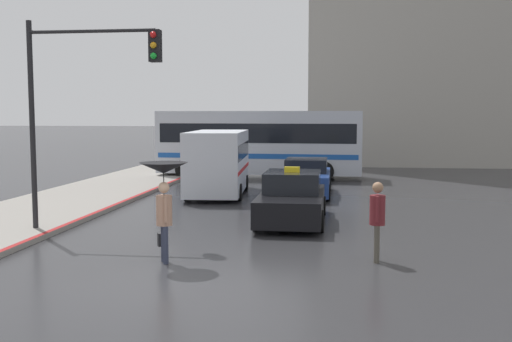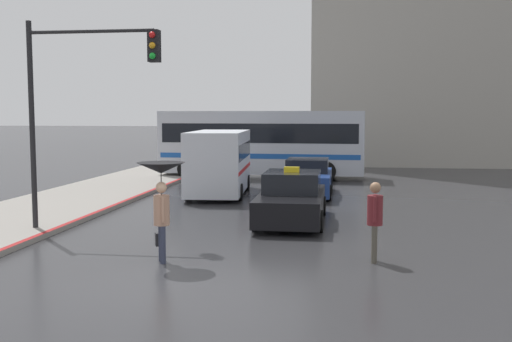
{
  "view_description": "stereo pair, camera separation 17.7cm",
  "coord_description": "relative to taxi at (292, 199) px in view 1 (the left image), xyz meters",
  "views": [
    {
      "loc": [
        2.95,
        -10.31,
        3.13
      ],
      "look_at": [
        0.51,
        7.9,
        1.4
      ],
      "focal_mm": 42.0,
      "sensor_mm": 36.0,
      "label": 1
    },
    {
      "loc": [
        3.12,
        -10.29,
        3.13
      ],
      "look_at": [
        0.51,
        7.9,
        1.4
      ],
      "focal_mm": 42.0,
      "sensor_mm": 36.0,
      "label": 2
    }
  ],
  "objects": [
    {
      "name": "ground_plane",
      "position": [
        -1.7,
        -6.96,
        -0.67
      ],
      "size": [
        300.0,
        300.0,
        0.0
      ],
      "primitive_type": "plane",
      "color": "#2D2D30"
    },
    {
      "name": "ambulance_van",
      "position": [
        -3.3,
        5.59,
        0.71
      ],
      "size": [
        2.38,
        5.34,
        2.49
      ],
      "rotation": [
        0.0,
        0.0,
        3.21
      ],
      "color": "silver",
      "rests_on": "ground_plane"
    },
    {
      "name": "traffic_light",
      "position": [
        -5.23,
        -2.48,
        3.2
      ],
      "size": [
        3.57,
        0.38,
        5.55
      ],
      "color": "black",
      "rests_on": "ground_plane"
    },
    {
      "name": "sedan_red",
      "position": [
        0.12,
        5.88,
        -0.01
      ],
      "size": [
        1.91,
        4.38,
        1.42
      ],
      "rotation": [
        0.0,
        0.0,
        3.14
      ],
      "color": "navy",
      "rests_on": "ground_plane"
    },
    {
      "name": "taxi",
      "position": [
        0.0,
        0.0,
        0.0
      ],
      "size": [
        1.91,
        4.41,
        1.63
      ],
      "rotation": [
        0.0,
        0.0,
        3.14
      ],
      "color": "black",
      "rests_on": "ground_plane"
    },
    {
      "name": "pedestrian_man",
      "position": [
        2.14,
        -4.5,
        0.35
      ],
      "size": [
        0.35,
        0.48,
        1.72
      ],
      "rotation": [
        0.0,
        0.0,
        -1.64
      ],
      "color": "#4C473D",
      "rests_on": "ground_plane"
    },
    {
      "name": "pedestrian_with_umbrella",
      "position": [
        -2.33,
        -5.16,
        1.01
      ],
      "size": [
        1.02,
        1.02,
        2.14
      ],
      "rotation": [
        0.0,
        0.0,
        2.02
      ],
      "color": "#2D3347",
      "rests_on": "ground_plane"
    },
    {
      "name": "monument_cross",
      "position": [
        -0.28,
        25.99,
        9.47
      ],
      "size": [
        7.87,
        0.9,
        17.88
      ],
      "color": "white",
      "rests_on": "ground_plane"
    },
    {
      "name": "city_bus",
      "position": [
        -2.5,
        12.22,
        1.16
      ],
      "size": [
        10.14,
        3.04,
        3.31
      ],
      "rotation": [
        0.0,
        0.0,
        1.52
      ],
      "color": "#B2B7C1",
      "rests_on": "ground_plane"
    }
  ]
}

